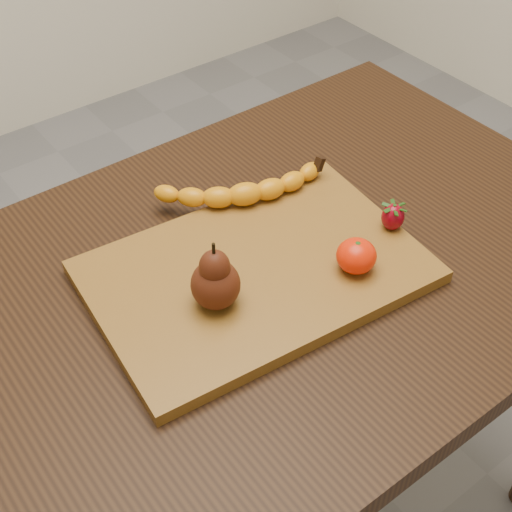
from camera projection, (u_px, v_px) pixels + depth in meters
ground at (276, 511)px, 1.55m from camera, size 3.50×3.50×0.00m
table at (284, 302)px, 1.09m from camera, size 1.00×0.70×0.76m
cutting_board at (256, 272)px, 0.99m from camera, size 0.48×0.34×0.02m
banana at (245, 194)px, 1.07m from camera, size 0.23×0.14×0.04m
pear at (215, 274)px, 0.90m from camera, size 0.08×0.08×0.10m
mandarin at (356, 256)px, 0.96m from camera, size 0.06×0.06×0.05m
strawberry at (393, 216)px, 1.03m from camera, size 0.04×0.04×0.04m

